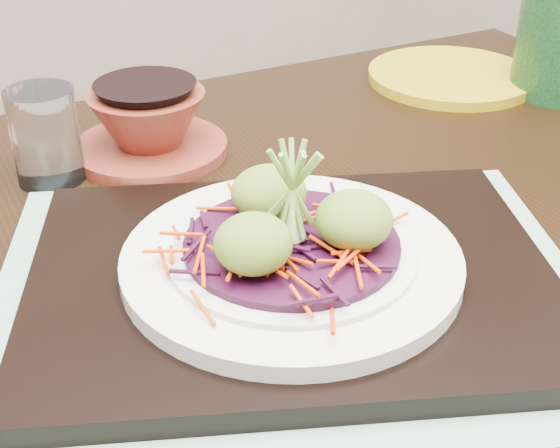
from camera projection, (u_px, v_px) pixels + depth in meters
name	position (u px, v px, depth m)	size (l,w,h in m)	color
dining_table	(242.00, 367.00, 0.65)	(1.24, 0.86, 0.75)	black
placemat	(291.00, 289.00, 0.57)	(0.43, 0.34, 0.00)	#87AF9D
serving_tray	(291.00, 278.00, 0.57)	(0.38, 0.28, 0.02)	black
white_plate	(291.00, 259.00, 0.56)	(0.25, 0.25, 0.02)	silver
cabbage_bed	(292.00, 244.00, 0.55)	(0.15, 0.15, 0.01)	#350A25
carrot_julienne	(292.00, 235.00, 0.55)	(0.19, 0.19, 0.01)	#D83603
guacamole_scoops	(292.00, 218.00, 0.54)	(0.13, 0.12, 0.04)	olive
scallion_garnish	(292.00, 194.00, 0.53)	(0.06, 0.06, 0.08)	#7CAE45
water_glass	(45.00, 136.00, 0.71)	(0.06, 0.06, 0.09)	white
terracotta_bowl_set	(149.00, 127.00, 0.76)	(0.17, 0.17, 0.06)	maroon
yellow_plate	(451.00, 76.00, 0.95)	(0.20, 0.20, 0.01)	#B29113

